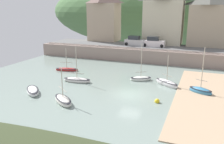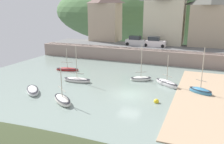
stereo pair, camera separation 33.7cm
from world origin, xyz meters
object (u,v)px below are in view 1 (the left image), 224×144
waterfront_building_centre (164,16)px  fishing_boat_green (63,100)px  sailboat_white_hull (77,80)px  sailboat_blue_trim (141,78)px  rowboat_small_beached (33,91)px  sailboat_nearest_shore (167,83)px  mooring_buoy (157,101)px  motorboat_with_cabin (67,69)px  parked_car_near_slipway (135,41)px  sailboat_far_left (200,91)px  waterfront_building_left (104,17)px  parked_car_by_wall (154,42)px  waterfront_building_right (208,21)px

waterfront_building_centre → fishing_boat_green: size_ratio=2.77×
sailboat_white_hull → sailboat_blue_trim: 8.83m
sailboat_white_hull → rowboat_small_beached: 6.35m
fishing_boat_green → sailboat_nearest_shore: size_ratio=0.95×
sailboat_blue_trim → mooring_buoy: bearing=-90.7°
sailboat_white_hull → sailboat_blue_trim: size_ratio=0.97×
motorboat_with_cabin → waterfront_building_centre: bearing=44.0°
mooring_buoy → sailboat_white_hull: bearing=164.2°
sailboat_white_hull → sailboat_nearest_shore: sailboat_white_hull is taller
parked_car_near_slipway → mooring_buoy: bearing=-62.9°
sailboat_nearest_shore → sailboat_far_left: 4.42m
sailboat_blue_trim → rowboat_small_beached: bearing=-165.9°
motorboat_with_cabin → rowboat_small_beached: bearing=-94.3°
fishing_boat_green → sailboat_blue_trim: size_ratio=0.78×
waterfront_building_left → sailboat_blue_trim: bearing=-54.7°
sailboat_nearest_shore → parked_car_near_slipway: size_ratio=1.00×
waterfront_building_left → rowboat_small_beached: 30.13m
parked_car_near_slipway → parked_car_by_wall: same height
waterfront_building_left → motorboat_with_cabin: waterfront_building_left is taller
sailboat_white_hull → motorboat_with_cabin: sailboat_white_hull is taller
rowboat_small_beached → parked_car_by_wall: size_ratio=0.84×
waterfront_building_left → sailboat_white_hull: 25.17m
waterfront_building_centre → sailboat_blue_trim: bearing=-88.7°
sailboat_blue_trim → rowboat_small_beached: size_ratio=1.49×
rowboat_small_beached → sailboat_nearest_shore: bearing=75.4°
sailboat_far_left → parked_car_by_wall: (-9.28, 17.42, 2.88)m
parked_car_by_wall → sailboat_far_left: bearing=-61.0°
waterfront_building_centre → fishing_boat_green: (-5.22, -30.34, -7.82)m
waterfront_building_left → fishing_boat_green: 32.27m
sailboat_nearest_shore → parked_car_by_wall: size_ratio=1.03×
parked_car_near_slipway → sailboat_nearest_shore: bearing=-55.5°
fishing_boat_green → parked_car_by_wall: parked_car_by_wall is taller
sailboat_far_left → fishing_boat_green: bearing=-122.4°
waterfront_building_left → rowboat_small_beached: waterfront_building_left is taller
mooring_buoy → fishing_boat_green: bearing=-158.3°
waterfront_building_left → sailboat_nearest_shore: 27.94m
sailboat_white_hull → sailboat_far_left: bearing=-0.4°
sailboat_blue_trim → waterfront_building_centre: bearing=63.6°
waterfront_building_left → parked_car_by_wall: size_ratio=2.53×
sailboat_far_left → waterfront_building_centre: bearing=136.7°
sailboat_nearest_shore → mooring_buoy: size_ratio=7.84×
sailboat_blue_trim → waterfront_building_right: bearing=39.7°
waterfront_building_centre → motorboat_with_cabin: (-11.93, -18.72, -7.89)m
sailboat_far_left → parked_car_near_slipway: 21.97m
sailboat_far_left → parked_car_by_wall: size_ratio=1.39×
waterfront_building_centre → waterfront_building_right: waterfront_building_centre is taller
waterfront_building_right → sailboat_nearest_shore: size_ratio=2.27×
sailboat_far_left → mooring_buoy: size_ratio=10.55×
rowboat_small_beached → sailboat_far_left: 19.93m
waterfront_building_right → sailboat_far_left: 23.01m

